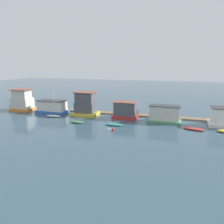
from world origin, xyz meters
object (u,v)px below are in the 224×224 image
(dinghy_teal, at_px, (114,125))
(mooring_post_near_right, at_px, (95,110))
(houseboat_blue, at_px, (52,107))
(dinghy_red, at_px, (194,129))
(houseboat_yellow, at_px, (86,105))
(buoy_red, at_px, (113,129))
(houseboat_white, at_px, (224,117))
(dinghy_white, at_px, (54,116))
(houseboat_green, at_px, (164,114))
(houseboat_orange, at_px, (22,101))
(mooring_post_far_right, at_px, (138,113))
(houseboat_red, at_px, (125,110))
(mooring_post_centre, at_px, (219,119))
(dinghy_green, at_px, (77,122))

(dinghy_teal, height_order, mooring_post_near_right, mooring_post_near_right)
(houseboat_blue, height_order, dinghy_red, houseboat_blue)
(houseboat_yellow, xyz_separation_m, mooring_post_near_right, (1.55, 1.81, -1.44))
(houseboat_yellow, bearing_deg, houseboat_blue, -176.88)
(houseboat_blue, xyz_separation_m, buoy_red, (17.70, -8.70, -1.15))
(houseboat_white, distance_m, dinghy_white, 34.06)
(houseboat_green, distance_m, dinghy_teal, 10.29)
(houseboat_blue, height_order, dinghy_white, houseboat_blue)
(houseboat_orange, height_order, dinghy_red, houseboat_orange)
(dinghy_white, xyz_separation_m, dinghy_teal, (14.56, -2.27, -0.02))
(houseboat_white, xyz_separation_m, mooring_post_far_right, (-16.48, 2.03, -0.86))
(houseboat_white, relative_size, dinghy_white, 1.51)
(houseboat_blue, distance_m, dinghy_red, 31.33)
(houseboat_white, height_order, dinghy_teal, houseboat_white)
(houseboat_green, bearing_deg, houseboat_red, 175.23)
(houseboat_yellow, height_order, houseboat_white, houseboat_yellow)
(houseboat_red, xyz_separation_m, dinghy_red, (13.55, -4.24, -1.51))
(houseboat_orange, distance_m, houseboat_yellow, 16.82)
(houseboat_orange, bearing_deg, houseboat_red, 0.85)
(dinghy_teal, bearing_deg, houseboat_yellow, 144.74)
(mooring_post_far_right, height_order, mooring_post_centre, mooring_post_centre)
(dinghy_teal, relative_size, mooring_post_far_right, 2.04)
(dinghy_white, bearing_deg, dinghy_teal, -8.86)
(houseboat_red, distance_m, mooring_post_far_right, 3.03)
(houseboat_green, bearing_deg, mooring_post_far_right, 156.99)
(houseboat_red, bearing_deg, houseboat_green, -4.77)
(houseboat_orange, distance_m, houseboat_red, 26.01)
(houseboat_white, relative_size, mooring_post_near_right, 2.88)
(houseboat_orange, xyz_separation_m, dinghy_teal, (25.47, -5.75, -2.14))
(houseboat_orange, height_order, houseboat_red, houseboat_orange)
(houseboat_orange, height_order, mooring_post_far_right, houseboat_orange)
(dinghy_green, bearing_deg, mooring_post_far_right, 39.07)
(houseboat_white, height_order, mooring_post_near_right, houseboat_white)
(houseboat_red, distance_m, houseboat_green, 8.12)
(houseboat_yellow, xyz_separation_m, dinghy_green, (1.13, -6.56, -2.14))
(houseboat_yellow, xyz_separation_m, buoy_red, (9.34, -9.16, -2.07))
(houseboat_blue, height_order, mooring_post_centre, houseboat_blue)
(houseboat_blue, xyz_separation_m, mooring_post_near_right, (9.90, 2.27, -0.52))
(dinghy_teal, height_order, mooring_post_far_right, mooring_post_far_right)
(houseboat_orange, height_order, buoy_red, houseboat_orange)
(houseboat_orange, xyz_separation_m, dinghy_green, (17.95, -6.20, -2.14))
(dinghy_teal, distance_m, buoy_red, 3.12)
(houseboat_red, height_order, dinghy_white, houseboat_red)
(houseboat_orange, bearing_deg, houseboat_yellow, 1.24)
(houseboat_yellow, bearing_deg, dinghy_teal, -35.26)
(houseboat_yellow, relative_size, dinghy_white, 1.59)
(houseboat_green, bearing_deg, dinghy_teal, -147.62)
(houseboat_blue, distance_m, dinghy_teal, 17.97)
(dinghy_red, bearing_deg, mooring_post_centre, 51.60)
(houseboat_white, xyz_separation_m, mooring_post_near_right, (-26.39, 2.03, -0.78))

